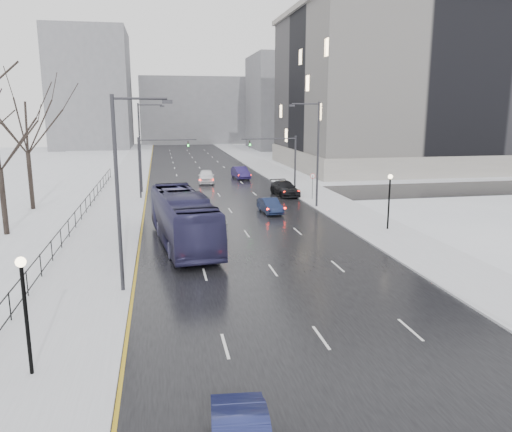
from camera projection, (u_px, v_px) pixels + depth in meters
road at (209, 181)px, 65.76m from camera, size 16.00×150.00×0.04m
cross_road at (220, 197)px, 54.24m from camera, size 130.00×10.00×0.04m
sidewalk_left at (127, 183)px, 63.81m from camera, size 5.00×150.00×0.16m
sidewalk_right at (286, 179)px, 67.69m from camera, size 5.00×150.00×0.16m
park_strip at (49, 185)px, 62.06m from camera, size 14.00×150.00×0.12m
tree_park_d at (7, 236)px, 37.51m from camera, size 8.75×8.75×12.50m
tree_park_e at (33, 210)px, 47.04m from camera, size 9.45×9.45×13.50m
iron_fence at (64, 234)px, 34.36m from camera, size 0.06×70.00×1.30m
streetlight_r_mid at (316, 149)px, 46.89m from camera, size 2.95×0.25×10.00m
streetlight_l_near at (122, 185)px, 24.67m from camera, size 2.95×0.25×10.00m
streetlight_l_far at (142, 143)px, 55.40m from camera, size 2.95×0.25×10.00m
lamppost_l at (24, 299)px, 17.02m from camera, size 0.36×0.36×4.28m
lamppost_r_mid at (389, 194)px, 38.37m from camera, size 0.36×0.36×4.28m
mast_signal_right at (286, 158)px, 54.73m from camera, size 6.10×0.33×6.50m
mast_signal_left at (150, 160)px, 52.03m from camera, size 6.10×0.33×6.50m
no_uturn_sign at (313, 178)px, 51.62m from camera, size 0.60×0.06×2.70m
civic_building at (414, 98)px, 81.41m from camera, size 41.00×31.00×24.80m
bldg_far_right at (301, 102)px, 121.46m from camera, size 24.00×20.00×22.00m
bldg_far_left at (91, 90)px, 121.20m from camera, size 18.00×22.00×28.00m
bldg_far_center at (195, 111)px, 141.45m from camera, size 30.00×18.00×18.00m
bus at (183, 218)px, 34.70m from camera, size 4.54×13.38×3.65m
sedan_center_near at (215, 224)px, 37.39m from camera, size 2.50×4.89×1.60m
sedan_right_near at (270, 206)px, 45.46m from camera, size 1.76×4.20×1.35m
sedan_right_far at (285, 188)px, 54.77m from camera, size 2.64×5.49×1.54m
sedan_center_far at (206, 176)px, 64.04m from camera, size 2.44×5.18×1.71m
sedan_right_distant at (241, 173)px, 68.20m from camera, size 2.12×5.01×1.61m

